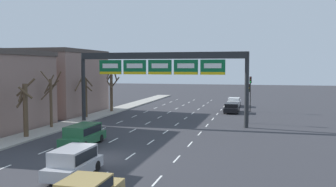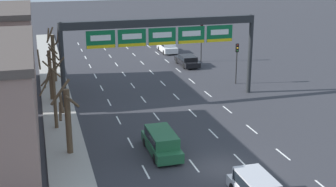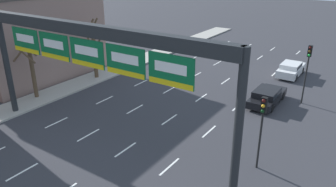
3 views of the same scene
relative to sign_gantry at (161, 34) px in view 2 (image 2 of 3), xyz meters
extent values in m
plane|color=#333338|center=(0.00, -15.37, -6.41)|extent=(220.00, 220.00, 0.00)
cube|color=white|center=(-4.95, -14.37, -6.40)|extent=(0.12, 2.00, 0.01)
cube|color=white|center=(-4.95, -9.37, -6.40)|extent=(0.12, 2.00, 0.01)
cube|color=white|center=(-4.95, -4.37, -6.40)|extent=(0.12, 2.00, 0.01)
cube|color=white|center=(-4.95, 0.63, -6.40)|extent=(0.12, 2.00, 0.01)
cube|color=white|center=(-4.95, 5.63, -6.40)|extent=(0.12, 2.00, 0.01)
cube|color=white|center=(-4.95, 10.63, -6.40)|extent=(0.12, 2.00, 0.01)
cube|color=white|center=(-4.95, 15.63, -6.40)|extent=(0.12, 2.00, 0.01)
cube|color=white|center=(-4.95, 20.63, -6.40)|extent=(0.12, 2.00, 0.01)
cube|color=white|center=(-4.95, 25.63, -6.40)|extent=(0.12, 2.00, 0.01)
cube|color=white|center=(-4.95, 30.63, -6.40)|extent=(0.12, 2.00, 0.01)
cube|color=white|center=(-1.65, -14.37, -6.40)|extent=(0.12, 2.00, 0.01)
cube|color=white|center=(-1.65, -9.37, -6.40)|extent=(0.12, 2.00, 0.01)
cube|color=white|center=(-1.65, -4.37, -6.40)|extent=(0.12, 2.00, 0.01)
cube|color=white|center=(-1.65, 0.63, -6.40)|extent=(0.12, 2.00, 0.01)
cube|color=white|center=(-1.65, 5.63, -6.40)|extent=(0.12, 2.00, 0.01)
cube|color=white|center=(-1.65, 10.63, -6.40)|extent=(0.12, 2.00, 0.01)
cube|color=white|center=(-1.65, 15.63, -6.40)|extent=(0.12, 2.00, 0.01)
cube|color=white|center=(-1.65, 20.63, -6.40)|extent=(0.12, 2.00, 0.01)
cube|color=white|center=(-1.65, 25.63, -6.40)|extent=(0.12, 2.00, 0.01)
cube|color=white|center=(-1.65, 30.63, -6.40)|extent=(0.12, 2.00, 0.01)
cube|color=white|center=(1.65, -14.37, -6.40)|extent=(0.12, 2.00, 0.01)
cube|color=white|center=(1.65, -9.37, -6.40)|extent=(0.12, 2.00, 0.01)
cube|color=white|center=(1.65, -4.37, -6.40)|extent=(0.12, 2.00, 0.01)
cube|color=white|center=(1.65, 0.63, -6.40)|extent=(0.12, 2.00, 0.01)
cube|color=white|center=(1.65, 5.63, -6.40)|extent=(0.12, 2.00, 0.01)
cube|color=white|center=(1.65, 10.63, -6.40)|extent=(0.12, 2.00, 0.01)
cube|color=white|center=(1.65, 15.63, -6.40)|extent=(0.12, 2.00, 0.01)
cube|color=white|center=(1.65, 20.63, -6.40)|extent=(0.12, 2.00, 0.01)
cube|color=white|center=(1.65, 25.63, -6.40)|extent=(0.12, 2.00, 0.01)
cube|color=white|center=(1.65, 30.63, -6.40)|extent=(0.12, 2.00, 0.01)
cube|color=white|center=(4.95, -14.37, -6.40)|extent=(0.12, 2.00, 0.01)
cube|color=white|center=(4.95, -9.37, -6.40)|extent=(0.12, 2.00, 0.01)
cube|color=white|center=(4.95, -4.37, -6.40)|extent=(0.12, 2.00, 0.01)
cube|color=white|center=(4.95, 0.63, -6.40)|extent=(0.12, 2.00, 0.01)
cube|color=white|center=(4.95, 5.63, -6.40)|extent=(0.12, 2.00, 0.01)
cube|color=white|center=(4.95, 10.63, -6.40)|extent=(0.12, 2.00, 0.01)
cube|color=white|center=(4.95, 15.63, -6.40)|extent=(0.12, 2.00, 0.01)
cube|color=white|center=(4.95, 20.63, -6.40)|extent=(0.12, 2.00, 0.01)
cube|color=white|center=(4.95, 25.63, -6.40)|extent=(0.12, 2.00, 0.01)
cube|color=white|center=(4.95, 30.63, -6.40)|extent=(0.12, 2.00, 0.01)
cylinder|color=#232628|center=(-9.05, 0.05, -2.52)|extent=(0.43, 0.43, 7.77)
cylinder|color=#232628|center=(9.05, 0.05, -2.52)|extent=(0.43, 0.43, 7.77)
cube|color=#232628|center=(0.00, 0.05, 1.01)|extent=(18.10, 0.60, 0.70)
cube|color=#0C6033|center=(-5.62, -0.29, -0.22)|extent=(2.56, 0.08, 1.56)
cube|color=white|center=(-5.62, -0.34, -0.08)|extent=(1.79, 0.02, 0.50)
cube|color=yellow|center=(-5.62, -0.34, -0.85)|extent=(2.51, 0.02, 0.28)
cube|color=#0C6033|center=(-2.81, -0.29, -0.22)|extent=(2.56, 0.08, 1.56)
cube|color=white|center=(-2.81, -0.34, -0.08)|extent=(1.79, 0.02, 0.50)
cube|color=yellow|center=(-2.81, -0.34, -0.85)|extent=(2.51, 0.02, 0.28)
cube|color=#0C6033|center=(0.00, -0.29, -0.22)|extent=(2.56, 0.08, 1.56)
cube|color=white|center=(0.00, -0.34, -0.08)|extent=(1.79, 0.02, 0.50)
cube|color=yellow|center=(0.00, -0.34, -0.85)|extent=(2.51, 0.02, 0.28)
cube|color=#0C6033|center=(2.81, -0.29, -0.22)|extent=(2.56, 0.08, 1.56)
cube|color=white|center=(2.81, -0.34, -0.08)|extent=(1.79, 0.02, 0.50)
cube|color=yellow|center=(2.81, -0.34, -0.85)|extent=(2.51, 0.02, 0.28)
cube|color=#0C6033|center=(5.62, -0.29, -0.22)|extent=(2.56, 0.08, 1.56)
cube|color=white|center=(5.62, -0.34, -0.08)|extent=(1.79, 0.02, 0.50)
cube|color=yellow|center=(5.62, -0.34, -0.85)|extent=(2.51, 0.02, 0.28)
cube|color=black|center=(6.69, 12.64, -5.91)|extent=(1.88, 4.87, 0.60)
cube|color=black|center=(6.69, 12.35, -5.36)|extent=(1.73, 2.53, 0.50)
cube|color=black|center=(6.69, 12.35, -5.36)|extent=(1.77, 2.33, 0.36)
cylinder|color=black|center=(5.84, 14.10, -6.08)|extent=(0.22, 0.66, 0.66)
cylinder|color=black|center=(7.54, 14.10, -6.08)|extent=(0.22, 0.66, 0.66)
cylinder|color=black|center=(5.84, 11.18, -6.08)|extent=(0.22, 0.66, 0.66)
cylinder|color=black|center=(7.54, 11.18, -6.08)|extent=(0.22, 0.66, 0.66)
cube|color=#235B38|center=(-3.20, -11.82, -5.86)|extent=(1.84, 4.90, 0.69)
cube|color=#235B38|center=(-3.20, -11.87, -5.13)|extent=(1.69, 3.43, 0.77)
cube|color=black|center=(-3.20, -11.87, -5.13)|extent=(1.72, 3.15, 0.56)
cylinder|color=black|center=(-4.03, -10.35, -6.08)|extent=(0.22, 0.66, 0.66)
cylinder|color=black|center=(-2.37, -10.35, -6.08)|extent=(0.22, 0.66, 0.66)
cylinder|color=black|center=(-4.03, -13.29, -6.08)|extent=(0.22, 0.66, 0.66)
cylinder|color=black|center=(-2.37, -13.29, -6.08)|extent=(0.22, 0.66, 0.66)
cube|color=silver|center=(6.47, 20.88, -5.84)|extent=(1.85, 4.51, 0.74)
cube|color=silver|center=(6.47, 20.61, -5.24)|extent=(1.71, 2.35, 0.44)
cube|color=black|center=(6.47, 20.61, -5.24)|extent=(1.74, 2.16, 0.32)
cylinder|color=black|center=(5.63, 22.24, -6.08)|extent=(0.22, 0.66, 0.66)
cylinder|color=black|center=(7.31, 22.24, -6.08)|extent=(0.22, 0.66, 0.66)
cylinder|color=black|center=(5.63, 19.53, -6.08)|extent=(0.22, 0.66, 0.66)
cylinder|color=black|center=(7.31, 19.53, -6.08)|extent=(0.22, 0.66, 0.66)
cube|color=#B7B7BC|center=(0.16, -19.77, -5.15)|extent=(1.66, 2.91, 0.82)
cube|color=black|center=(0.16, -19.77, -5.15)|extent=(1.69, 2.68, 0.59)
cylinder|color=black|center=(0.97, -18.48, -6.08)|extent=(0.22, 0.66, 0.66)
cylinder|color=black|center=(9.14, 3.34, -4.68)|extent=(0.12, 0.12, 3.46)
cube|color=black|center=(9.14, 3.34, -2.49)|extent=(0.30, 0.24, 0.90)
sphere|color=#3D0E0C|center=(9.14, 3.21, -2.19)|extent=(0.20, 0.20, 0.20)
sphere|color=gold|center=(9.14, 3.21, -2.49)|extent=(0.20, 0.20, 0.20)
sphere|color=#0E3515|center=(9.14, 3.21, -2.79)|extent=(0.20, 0.20, 0.20)
cylinder|color=black|center=(9.10, 14.22, -4.41)|extent=(0.12, 0.12, 3.98)
cube|color=black|center=(9.10, 14.22, -1.97)|extent=(0.30, 0.24, 0.90)
sphere|color=#3D0E0C|center=(9.10, 14.09, -1.67)|extent=(0.20, 0.20, 0.20)
sphere|color=#412F0C|center=(9.10, 14.09, -1.97)|extent=(0.20, 0.20, 0.20)
sphere|color=green|center=(9.10, 14.09, -2.27)|extent=(0.20, 0.20, 0.20)
cylinder|color=brown|center=(-9.43, 9.19, -3.74)|extent=(0.39, 0.39, 5.03)
cylinder|color=brown|center=(-9.18, 9.90, -2.38)|extent=(1.59, 0.71, 1.65)
cylinder|color=brown|center=(-9.84, 9.29, -1.18)|extent=(0.40, 0.99, 1.27)
cylinder|color=brown|center=(-9.67, 9.55, -1.27)|extent=(0.94, 0.70, 1.64)
cylinder|color=brown|center=(-8.84, 9.23, -1.37)|extent=(0.26, 1.32, 1.52)
cylinder|color=brown|center=(-9.49, 8.77, -2.63)|extent=(1.01, 0.31, 1.24)
cylinder|color=brown|center=(-9.42, -10.27, -3.95)|extent=(0.42, 0.42, 4.61)
cylinder|color=brown|center=(-9.79, -9.61, -1.99)|extent=(1.53, 0.98, 1.63)
cylinder|color=brown|center=(-9.09, -10.69, -2.39)|extent=(1.06, 0.88, 1.13)
cylinder|color=brown|center=(-9.89, -10.22, -3.19)|extent=(0.30, 1.10, 1.09)
cylinder|color=brown|center=(-9.78, -10.31, -2.59)|extent=(0.29, 0.90, 1.22)
cylinder|color=brown|center=(-10.06, 2.71, -3.91)|extent=(0.34, 0.34, 4.69)
cylinder|color=brown|center=(-9.74, 2.14, -2.42)|extent=(1.31, 0.84, 1.40)
cylinder|color=brown|center=(-11.00, 2.66, -2.32)|extent=(0.25, 1.97, 1.54)
cylinder|color=brown|center=(-9.63, 2.28, -1.79)|extent=(1.05, 1.06, 1.54)
cylinder|color=brown|center=(-10.06, -5.10, -3.83)|extent=(0.28, 0.28, 4.86)
cylinder|color=brown|center=(-9.81, -4.41, -1.58)|extent=(1.51, 0.67, 1.92)
cylinder|color=brown|center=(-10.15, -5.72, -1.28)|extent=(1.36, 0.31, 1.37)
cylinder|color=brown|center=(-10.43, -4.78, -1.95)|extent=(0.81, 0.89, 1.96)
cylinder|color=brown|center=(-10.34, -4.44, -2.19)|extent=(1.45, 0.70, 1.36)
cylinder|color=brown|center=(-10.62, -4.55, -2.71)|extent=(1.25, 1.25, 1.69)
camera|label=1|loc=(10.29, -38.67, -0.20)|focal=40.00mm
camera|label=2|loc=(-11.06, -41.09, 7.31)|focal=50.00mm
camera|label=3|loc=(13.64, -12.58, 4.63)|focal=35.00mm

